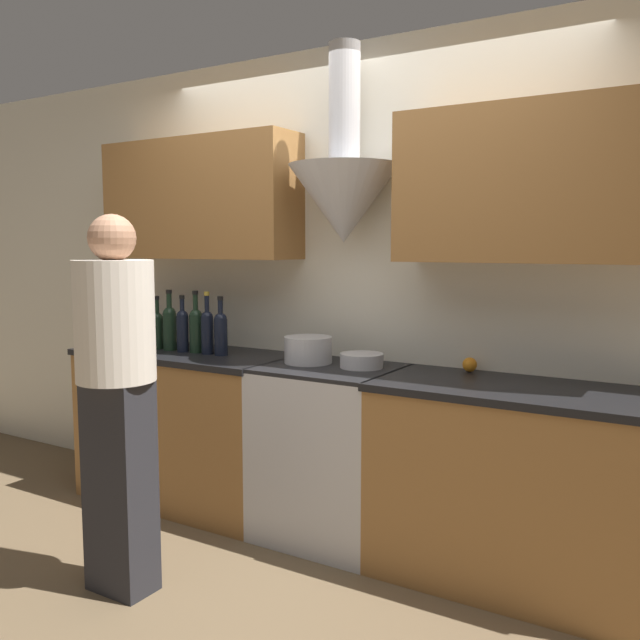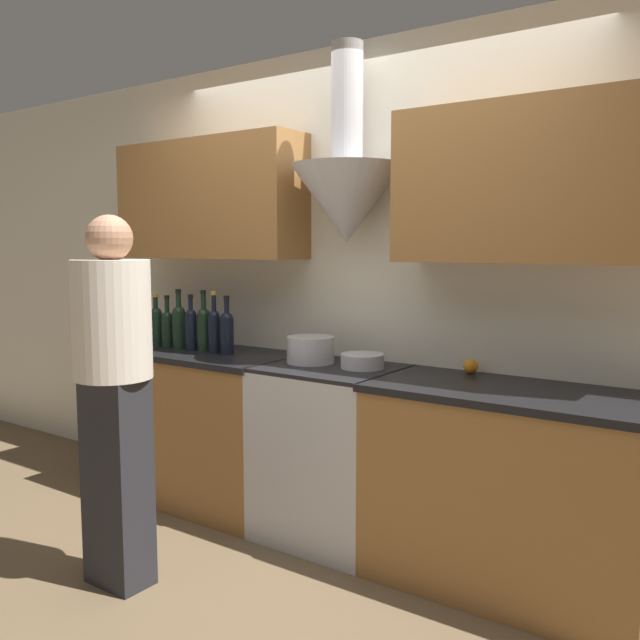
{
  "view_description": "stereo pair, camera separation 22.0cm",
  "coord_description": "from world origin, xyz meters",
  "px_view_note": "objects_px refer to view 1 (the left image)",
  "views": [
    {
      "loc": [
        1.74,
        -2.63,
        1.53
      ],
      "look_at": [
        0.0,
        0.23,
        1.16
      ],
      "focal_mm": 38.0,
      "sensor_mm": 36.0,
      "label": 1
    },
    {
      "loc": [
        1.92,
        -2.51,
        1.53
      ],
      "look_at": [
        0.0,
        0.23,
        1.16
      ],
      "focal_mm": 38.0,
      "sensor_mm": 36.0,
      "label": 2
    }
  ],
  "objects_px": {
    "wine_bottle_3": "(145,326)",
    "wine_bottle_4": "(157,328)",
    "wine_bottle_0": "(116,323)",
    "mixing_bowl": "(362,360)",
    "wine_bottle_5": "(170,326)",
    "stock_pot": "(308,350)",
    "wine_bottle_2": "(134,323)",
    "wine_bottle_9": "(221,331)",
    "person_foreground_left": "(117,387)",
    "stove_range": "(330,451)",
    "wine_bottle_1": "(126,323)",
    "wine_bottle_8": "(207,329)",
    "wine_bottle_7": "(196,328)",
    "orange_fruit": "(470,365)",
    "wine_bottle_6": "(183,328)"
  },
  "relations": [
    {
      "from": "person_foreground_left",
      "to": "stove_range",
      "type": "bearing_deg",
      "value": 62.34
    },
    {
      "from": "orange_fruit",
      "to": "wine_bottle_7",
      "type": "bearing_deg",
      "value": -171.31
    },
    {
      "from": "mixing_bowl",
      "to": "person_foreground_left",
      "type": "xyz_separation_m",
      "value": [
        -0.66,
        -1.02,
        -0.03
      ]
    },
    {
      "from": "wine_bottle_5",
      "to": "stock_pot",
      "type": "distance_m",
      "value": 0.94
    },
    {
      "from": "wine_bottle_1",
      "to": "wine_bottle_9",
      "type": "distance_m",
      "value": 0.76
    },
    {
      "from": "wine_bottle_0",
      "to": "mixing_bowl",
      "type": "relative_size",
      "value": 1.46
    },
    {
      "from": "wine_bottle_5",
      "to": "wine_bottle_6",
      "type": "bearing_deg",
      "value": -4.15
    },
    {
      "from": "wine_bottle_8",
      "to": "stock_pot",
      "type": "bearing_deg",
      "value": 4.21
    },
    {
      "from": "wine_bottle_4",
      "to": "wine_bottle_0",
      "type": "bearing_deg",
      "value": 178.47
    },
    {
      "from": "wine_bottle_9",
      "to": "stock_pot",
      "type": "height_order",
      "value": "wine_bottle_9"
    },
    {
      "from": "wine_bottle_2",
      "to": "stove_range",
      "type": "bearing_deg",
      "value": 1.14
    },
    {
      "from": "wine_bottle_2",
      "to": "wine_bottle_8",
      "type": "bearing_deg",
      "value": 0.98
    },
    {
      "from": "stove_range",
      "to": "wine_bottle_3",
      "type": "distance_m",
      "value": 1.42
    },
    {
      "from": "wine_bottle_9",
      "to": "wine_bottle_7",
      "type": "bearing_deg",
      "value": 178.54
    },
    {
      "from": "wine_bottle_2",
      "to": "orange_fruit",
      "type": "bearing_deg",
      "value": 7.12
    },
    {
      "from": "wine_bottle_3",
      "to": "wine_bottle_8",
      "type": "relative_size",
      "value": 0.91
    },
    {
      "from": "wine_bottle_2",
      "to": "wine_bottle_6",
      "type": "distance_m",
      "value": 0.4
    },
    {
      "from": "stove_range",
      "to": "wine_bottle_9",
      "type": "xyz_separation_m",
      "value": [
        -0.71,
        -0.02,
        0.59
      ]
    },
    {
      "from": "wine_bottle_1",
      "to": "person_foreground_left",
      "type": "distance_m",
      "value": 1.36
    },
    {
      "from": "wine_bottle_4",
      "to": "wine_bottle_1",
      "type": "bearing_deg",
      "value": 179.02
    },
    {
      "from": "wine_bottle_4",
      "to": "wine_bottle_6",
      "type": "relative_size",
      "value": 0.96
    },
    {
      "from": "wine_bottle_7",
      "to": "wine_bottle_9",
      "type": "height_order",
      "value": "wine_bottle_7"
    },
    {
      "from": "wine_bottle_5",
      "to": "wine_bottle_8",
      "type": "height_order",
      "value": "wine_bottle_5"
    },
    {
      "from": "wine_bottle_7",
      "to": "stove_range",
      "type": "bearing_deg",
      "value": 0.65
    },
    {
      "from": "wine_bottle_0",
      "to": "wine_bottle_8",
      "type": "distance_m",
      "value": 0.75
    },
    {
      "from": "wine_bottle_2",
      "to": "wine_bottle_9",
      "type": "height_order",
      "value": "wine_bottle_2"
    },
    {
      "from": "wine_bottle_5",
      "to": "orange_fruit",
      "type": "relative_size",
      "value": 5.04
    },
    {
      "from": "wine_bottle_7",
      "to": "mixing_bowl",
      "type": "relative_size",
      "value": 1.62
    },
    {
      "from": "orange_fruit",
      "to": "wine_bottle_5",
      "type": "bearing_deg",
      "value": -171.87
    },
    {
      "from": "wine_bottle_1",
      "to": "wine_bottle_4",
      "type": "height_order",
      "value": "wine_bottle_1"
    },
    {
      "from": "wine_bottle_8",
      "to": "stock_pot",
      "type": "distance_m",
      "value": 0.66
    },
    {
      "from": "wine_bottle_2",
      "to": "wine_bottle_9",
      "type": "xyz_separation_m",
      "value": [
        0.68,
        0.01,
        -0.01
      ]
    },
    {
      "from": "wine_bottle_7",
      "to": "stock_pot",
      "type": "height_order",
      "value": "wine_bottle_7"
    },
    {
      "from": "wine_bottle_3",
      "to": "wine_bottle_6",
      "type": "relative_size",
      "value": 0.98
    },
    {
      "from": "wine_bottle_7",
      "to": "orange_fruit",
      "type": "bearing_deg",
      "value": 8.69
    },
    {
      "from": "wine_bottle_3",
      "to": "wine_bottle_9",
      "type": "xyz_separation_m",
      "value": [
        0.58,
        0.01,
        0.0
      ]
    },
    {
      "from": "stove_range",
      "to": "wine_bottle_6",
      "type": "distance_m",
      "value": 1.15
    },
    {
      "from": "wine_bottle_8",
      "to": "person_foreground_left",
      "type": "distance_m",
      "value": 1.0
    },
    {
      "from": "wine_bottle_0",
      "to": "wine_bottle_3",
      "type": "xyz_separation_m",
      "value": [
        0.27,
        -0.02,
        0.0
      ]
    },
    {
      "from": "wine_bottle_2",
      "to": "person_foreground_left",
      "type": "height_order",
      "value": "person_foreground_left"
    },
    {
      "from": "wine_bottle_9",
      "to": "orange_fruit",
      "type": "xyz_separation_m",
      "value": [
        1.37,
        0.24,
        -0.1
      ]
    },
    {
      "from": "wine_bottle_2",
      "to": "wine_bottle_3",
      "type": "xyz_separation_m",
      "value": [
        0.1,
        0.0,
        -0.01
      ]
    },
    {
      "from": "wine_bottle_1",
      "to": "orange_fruit",
      "type": "height_order",
      "value": "wine_bottle_1"
    },
    {
      "from": "wine_bottle_7",
      "to": "wine_bottle_8",
      "type": "bearing_deg",
      "value": -4.7
    },
    {
      "from": "person_foreground_left",
      "to": "wine_bottle_5",
      "type": "bearing_deg",
      "value": 122.01
    },
    {
      "from": "wine_bottle_1",
      "to": "wine_bottle_3",
      "type": "relative_size",
      "value": 1.08
    },
    {
      "from": "wine_bottle_3",
      "to": "wine_bottle_7",
      "type": "height_order",
      "value": "wine_bottle_7"
    },
    {
      "from": "wine_bottle_3",
      "to": "wine_bottle_4",
      "type": "relative_size",
      "value": 1.03
    },
    {
      "from": "wine_bottle_9",
      "to": "wine_bottle_0",
      "type": "bearing_deg",
      "value": 179.68
    },
    {
      "from": "wine_bottle_2",
      "to": "wine_bottle_7",
      "type": "relative_size",
      "value": 0.99
    }
  ]
}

